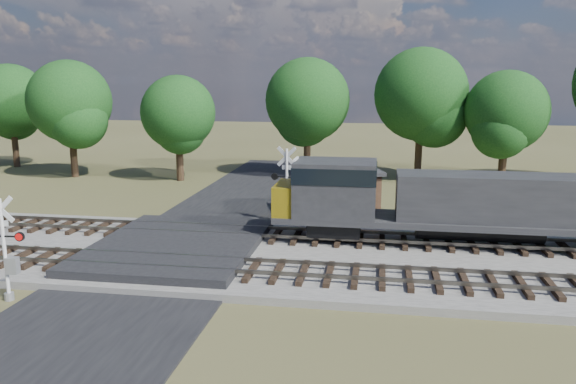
# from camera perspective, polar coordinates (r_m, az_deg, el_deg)

# --- Properties ---
(ground) EXTENTS (160.00, 160.00, 0.00)m
(ground) POSITION_cam_1_polar(r_m,az_deg,el_deg) (25.16, -11.58, -6.61)
(ground) COLOR #474726
(ground) RESTS_ON ground
(ballast_bed) EXTENTS (140.00, 10.00, 0.30)m
(ballast_bed) POSITION_cam_1_polar(r_m,az_deg,el_deg) (24.06, 11.93, -7.10)
(ballast_bed) COLOR gray
(ballast_bed) RESTS_ON ground
(road) EXTENTS (7.00, 60.00, 0.08)m
(road) POSITION_cam_1_polar(r_m,az_deg,el_deg) (25.15, -11.58, -6.53)
(road) COLOR black
(road) RESTS_ON ground
(crossing_panel) EXTENTS (7.00, 9.00, 0.62)m
(crossing_panel) POSITION_cam_1_polar(r_m,az_deg,el_deg) (25.52, -11.21, -5.61)
(crossing_panel) COLOR #262628
(crossing_panel) RESTS_ON ground
(track_near) EXTENTS (140.00, 2.60, 0.33)m
(track_near) POSITION_cam_1_polar(r_m,az_deg,el_deg) (22.29, -5.87, -7.68)
(track_near) COLOR black
(track_near) RESTS_ON ballast_bed
(track_far) EXTENTS (140.00, 2.60, 0.33)m
(track_far) POSITION_cam_1_polar(r_m,az_deg,el_deg) (26.93, -3.09, -4.28)
(track_far) COLOR black
(track_far) RESTS_ON ballast_bed
(crossing_signal_near) EXTENTS (1.53, 0.34, 3.79)m
(crossing_signal_near) POSITION_cam_1_polar(r_m,az_deg,el_deg) (21.96, -26.61, -5.98)
(crossing_signal_near) COLOR silver
(crossing_signal_near) RESTS_ON ground
(crossing_signal_far) EXTENTS (1.71, 0.44, 4.26)m
(crossing_signal_far) POSITION_cam_1_polar(r_m,az_deg,el_deg) (29.65, -0.29, -0.11)
(crossing_signal_far) COLOR silver
(crossing_signal_far) RESTS_ON ground
(equipment_shed) EXTENTS (5.24, 5.24, 2.86)m
(equipment_shed) POSITION_cam_1_polar(r_m,az_deg,el_deg) (31.52, 5.13, -0.07)
(equipment_shed) COLOR #3F271B
(equipment_shed) RESTS_ON ground
(treeline) EXTENTS (81.75, 10.52, 11.47)m
(treeline) POSITION_cam_1_polar(r_m,az_deg,el_deg) (43.00, 4.37, 9.52)
(treeline) COLOR black
(treeline) RESTS_ON ground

